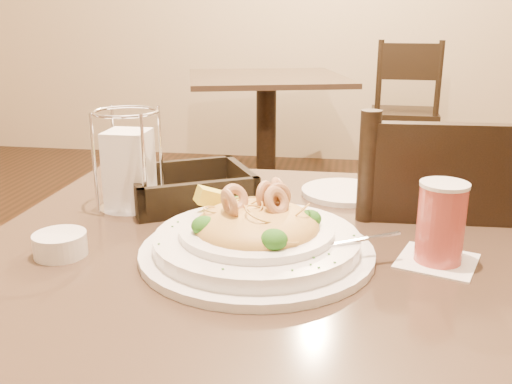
# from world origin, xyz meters

# --- Properties ---
(main_table) EXTENTS (0.90, 0.90, 0.73)m
(main_table) POSITION_xyz_m (0.00, 0.00, 0.50)
(main_table) COLOR black
(main_table) RESTS_ON ground
(background_table) EXTENTS (1.11, 1.11, 0.73)m
(background_table) POSITION_xyz_m (-0.35, 2.54, 0.50)
(background_table) COLOR black
(background_table) RESTS_ON ground
(dining_chair_near) EXTENTS (0.44, 0.44, 0.93)m
(dining_chair_near) POSITION_xyz_m (0.35, 0.28, 0.50)
(dining_chair_near) COLOR black
(dining_chair_near) RESTS_ON ground
(dining_chair_far) EXTENTS (0.43, 0.43, 0.93)m
(dining_chair_far) POSITION_xyz_m (0.51, 2.97, 0.50)
(dining_chair_far) COLOR black
(dining_chair_far) RESTS_ON ground
(pasta_bowl) EXTENTS (0.39, 0.36, 0.11)m
(pasta_bowl) POSITION_xyz_m (0.01, -0.05, 0.76)
(pasta_bowl) COLOR white
(pasta_bowl) RESTS_ON main_table
(drink_glass) EXTENTS (0.14, 0.14, 0.12)m
(drink_glass) POSITION_xyz_m (0.28, -0.03, 0.79)
(drink_glass) COLOR white
(drink_glass) RESTS_ON main_table
(bread_basket) EXTENTS (0.29, 0.27, 0.06)m
(bread_basket) POSITION_xyz_m (-0.16, 0.19, 0.75)
(bread_basket) COLOR black
(bread_basket) RESTS_ON main_table
(napkin_caddy) EXTENTS (0.12, 0.12, 0.19)m
(napkin_caddy) POSITION_xyz_m (-0.26, 0.13, 0.81)
(napkin_caddy) COLOR silver
(napkin_caddy) RESTS_ON main_table
(side_plate) EXTENTS (0.20, 0.20, 0.01)m
(side_plate) POSITION_xyz_m (0.14, 0.28, 0.74)
(side_plate) COLOR white
(side_plate) RESTS_ON main_table
(butter_ramekin) EXTENTS (0.11, 0.11, 0.04)m
(butter_ramekin) POSITION_xyz_m (-0.29, -0.10, 0.75)
(butter_ramekin) COLOR white
(butter_ramekin) RESTS_ON main_table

